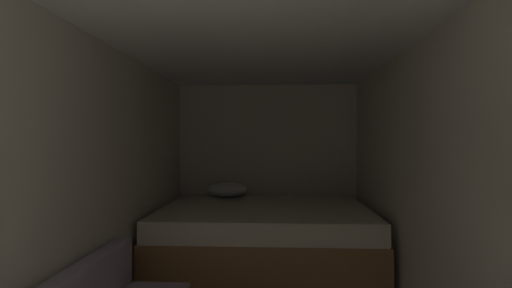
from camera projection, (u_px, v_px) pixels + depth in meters
The scene contains 5 objects.
wall_back at pixel (267, 165), 5.30m from camera, with size 2.45×0.05×2.14m, color beige.
wall_left at pixel (79, 190), 2.67m from camera, with size 0.05×5.35×2.14m, color beige.
wall_right at pixel (445, 192), 2.54m from camera, with size 0.05×5.35×2.14m, color beige.
ceiling_slab at pixel (257, 23), 2.60m from camera, with size 2.45×5.35×0.05m, color white.
bed at pixel (264, 238), 4.33m from camera, with size 2.23×1.83×0.88m.
Camera 1 is at (0.13, -0.37, 1.40)m, focal length 27.98 mm.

